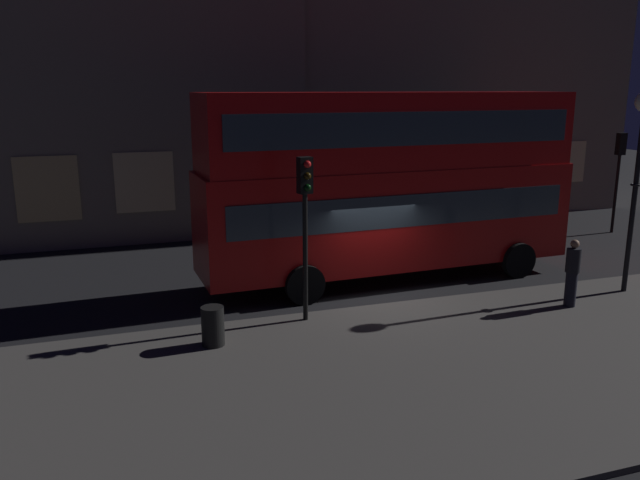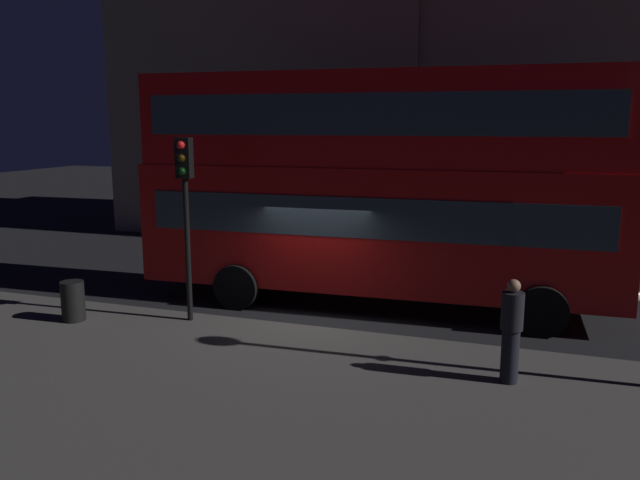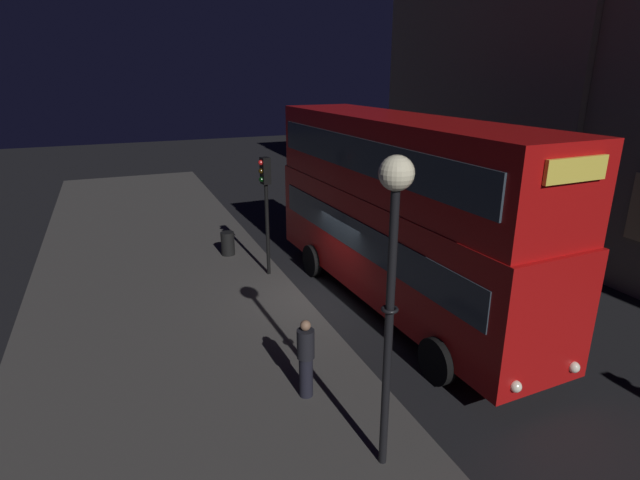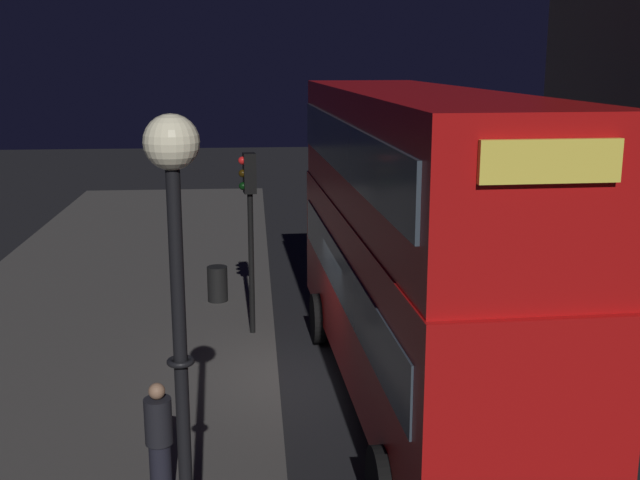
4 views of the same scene
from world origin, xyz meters
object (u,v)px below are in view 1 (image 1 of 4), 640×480
(traffic_light_far_side, at_px, (619,161))
(pedestrian, at_px, (572,272))
(traffic_light_near_kerb, at_px, (305,205))
(double_decker_bus, at_px, (389,177))
(litter_bin, at_px, (213,326))

(traffic_light_far_side, relative_size, pedestrian, 2.23)
(pedestrian, bearing_deg, traffic_light_near_kerb, -132.50)
(double_decker_bus, height_order, litter_bin, double_decker_bus)
(double_decker_bus, xyz_separation_m, pedestrian, (3.33, -4.04, -2.08))
(double_decker_bus, relative_size, traffic_light_far_side, 2.89)
(pedestrian, xyz_separation_m, litter_bin, (-9.18, 0.38, -0.47))
(double_decker_bus, bearing_deg, litter_bin, -150.21)
(traffic_light_near_kerb, xyz_separation_m, traffic_light_far_side, (14.66, 5.84, -0.14))
(traffic_light_near_kerb, relative_size, litter_bin, 4.52)
(traffic_light_far_side, xyz_separation_m, litter_bin, (-17.06, -6.68, -2.28))
(traffic_light_far_side, relative_size, litter_bin, 4.50)
(traffic_light_far_side, bearing_deg, traffic_light_near_kerb, 25.92)
(litter_bin, bearing_deg, pedestrian, -2.36)
(traffic_light_far_side, height_order, litter_bin, traffic_light_far_side)
(traffic_light_near_kerb, height_order, litter_bin, traffic_light_near_kerb)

